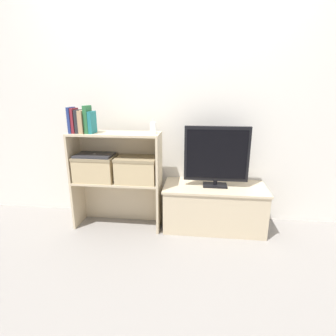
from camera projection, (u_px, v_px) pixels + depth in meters
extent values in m
plane|color=gray|center=(166.00, 235.00, 2.41)|extent=(16.00, 16.00, 0.00)
cube|color=silver|center=(172.00, 99.00, 2.51)|extent=(10.00, 0.05, 2.40)
cube|color=#CCB793|center=(214.00, 207.00, 2.51)|extent=(0.93, 0.42, 0.40)
cube|color=#CCB793|center=(215.00, 187.00, 2.45)|extent=(0.95, 0.44, 0.02)
cube|color=black|center=(215.00, 185.00, 2.44)|extent=(0.22, 0.14, 0.02)
cylinder|color=black|center=(215.00, 182.00, 2.43)|extent=(0.04, 0.04, 0.04)
cube|color=black|center=(216.00, 154.00, 2.36)|extent=(0.58, 0.03, 0.50)
cube|color=black|center=(217.00, 155.00, 2.34)|extent=(0.54, 0.00, 0.44)
cube|color=#CCB793|center=(79.00, 201.00, 2.58)|extent=(0.02, 0.29, 0.46)
cube|color=#CCB793|center=(159.00, 205.00, 2.49)|extent=(0.02, 0.29, 0.46)
cube|color=#CCB793|center=(122.00, 198.00, 2.66)|extent=(0.78, 0.02, 0.46)
cube|color=#CCB793|center=(117.00, 181.00, 2.47)|extent=(0.78, 0.29, 0.02)
cube|color=#CCB793|center=(74.00, 156.00, 2.45)|extent=(0.02, 0.29, 0.45)
cube|color=#CCB793|center=(159.00, 158.00, 2.36)|extent=(0.02, 0.29, 0.45)
cube|color=#CCB793|center=(120.00, 154.00, 2.53)|extent=(0.78, 0.02, 0.45)
cube|color=#CCB793|center=(114.00, 134.00, 2.35)|extent=(0.78, 0.29, 0.02)
cube|color=navy|center=(72.00, 120.00, 2.31)|extent=(0.03, 0.13, 0.22)
cube|color=maroon|center=(75.00, 121.00, 2.31)|extent=(0.02, 0.13, 0.22)
cube|color=#232328|center=(79.00, 121.00, 2.31)|extent=(0.03, 0.12, 0.20)
cube|color=tan|center=(83.00, 122.00, 2.31)|extent=(0.04, 0.15, 0.20)
cube|color=#286638|center=(88.00, 119.00, 2.30)|extent=(0.04, 0.12, 0.24)
cube|color=#1E7075|center=(92.00, 122.00, 2.30)|extent=(0.03, 0.13, 0.19)
cube|color=white|center=(153.00, 128.00, 2.29)|extent=(0.05, 0.03, 0.10)
cylinder|color=silver|center=(153.00, 120.00, 2.27)|extent=(0.01, 0.01, 0.03)
cube|color=tan|center=(96.00, 168.00, 2.44)|extent=(0.36, 0.25, 0.23)
cube|color=#917E5B|center=(95.00, 157.00, 2.42)|extent=(0.37, 0.25, 0.02)
cube|color=tan|center=(137.00, 170.00, 2.40)|extent=(0.36, 0.25, 0.23)
cube|color=#917E5B|center=(136.00, 159.00, 2.37)|extent=(0.37, 0.25, 0.02)
cube|color=#2D2D33|center=(95.00, 155.00, 2.41)|extent=(0.34, 0.23, 0.02)
cylinder|color=#99999E|center=(94.00, 154.00, 2.41)|extent=(0.02, 0.02, 0.00)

